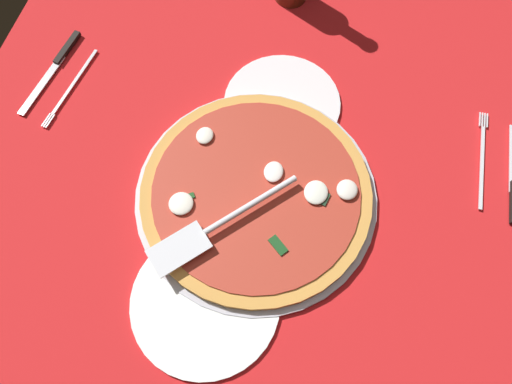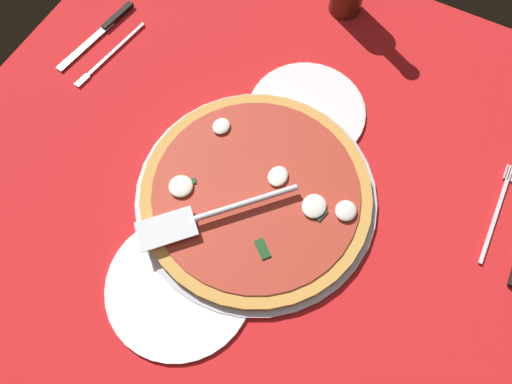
% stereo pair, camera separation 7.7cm
% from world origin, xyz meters
% --- Properties ---
extents(ground_plane, '(1.15, 1.15, 0.01)m').
position_xyz_m(ground_plane, '(0.00, 0.00, -0.00)').
color(ground_plane, red).
extents(checker_pattern, '(1.15, 1.15, 0.00)m').
position_xyz_m(checker_pattern, '(0.00, 0.00, 0.00)').
color(checker_pattern, white).
rests_on(checker_pattern, ground_plane).
extents(pizza_pan, '(0.41, 0.41, 0.01)m').
position_xyz_m(pizza_pan, '(-0.01, -0.01, 0.01)').
color(pizza_pan, '#B2B2BE').
rests_on(pizza_pan, ground_plane).
extents(dinner_plate_left, '(0.21, 0.21, 0.01)m').
position_xyz_m(dinner_plate_left, '(-0.21, -0.01, 0.01)').
color(dinner_plate_left, white).
rests_on(dinner_plate_left, ground_plane).
extents(dinner_plate_right, '(0.23, 0.23, 0.01)m').
position_xyz_m(dinner_plate_right, '(0.18, -0.05, 0.01)').
color(dinner_plate_right, white).
rests_on(dinner_plate_right, ground_plane).
extents(pizza, '(0.39, 0.39, 0.03)m').
position_xyz_m(pizza, '(-0.01, -0.01, 0.02)').
color(pizza, gold).
rests_on(pizza, pizza_pan).
extents(pizza_server, '(0.21, 0.20, 0.01)m').
position_xyz_m(pizza_server, '(0.06, -0.05, 0.04)').
color(pizza_server, silver).
rests_on(pizza_server, pizza).
extents(place_setting_near, '(0.22, 0.15, 0.01)m').
position_xyz_m(place_setting_near, '(-0.17, -0.43, 0.00)').
color(place_setting_near, white).
rests_on(place_setting_near, ground_plane).
extents(place_setting_far, '(0.21, 0.12, 0.01)m').
position_xyz_m(place_setting_far, '(-0.16, 0.38, 0.00)').
color(place_setting_far, white).
rests_on(place_setting_far, ground_plane).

